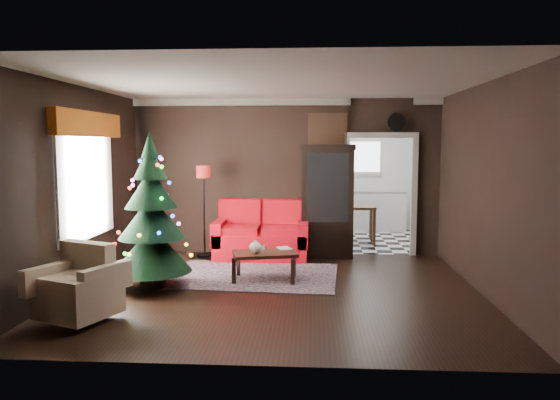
# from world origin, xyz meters

# --- Properties ---
(floor) EXTENTS (5.50, 5.50, 0.00)m
(floor) POSITION_xyz_m (0.00, 0.00, 0.00)
(floor) COLOR black
(floor) RESTS_ON ground
(ceiling) EXTENTS (5.50, 5.50, 0.00)m
(ceiling) POSITION_xyz_m (0.00, 0.00, 2.80)
(ceiling) COLOR white
(ceiling) RESTS_ON ground
(wall_back) EXTENTS (5.50, 0.00, 5.50)m
(wall_back) POSITION_xyz_m (0.00, 2.50, 1.40)
(wall_back) COLOR black
(wall_back) RESTS_ON ground
(wall_front) EXTENTS (5.50, 0.00, 5.50)m
(wall_front) POSITION_xyz_m (0.00, -2.50, 1.40)
(wall_front) COLOR black
(wall_front) RESTS_ON ground
(wall_left) EXTENTS (0.00, 5.50, 5.50)m
(wall_left) POSITION_xyz_m (-2.75, 0.00, 1.40)
(wall_left) COLOR black
(wall_left) RESTS_ON ground
(wall_right) EXTENTS (0.00, 5.50, 5.50)m
(wall_right) POSITION_xyz_m (2.75, 0.00, 1.40)
(wall_right) COLOR black
(wall_right) RESTS_ON ground
(doorway) EXTENTS (1.10, 0.10, 2.10)m
(doorway) POSITION_xyz_m (1.70, 2.50, 1.05)
(doorway) COLOR silver
(doorway) RESTS_ON ground
(left_window) EXTENTS (0.05, 1.60, 1.40)m
(left_window) POSITION_xyz_m (-2.71, 0.20, 1.45)
(left_window) COLOR white
(left_window) RESTS_ON wall_left
(valance) EXTENTS (0.12, 2.10, 0.35)m
(valance) POSITION_xyz_m (-2.63, 0.20, 2.27)
(valance) COLOR #A84F14
(valance) RESTS_ON wall_left
(kitchen_floor) EXTENTS (3.00, 3.00, 0.00)m
(kitchen_floor) POSITION_xyz_m (1.70, 4.00, 0.00)
(kitchen_floor) COLOR white
(kitchen_floor) RESTS_ON ground
(kitchen_window) EXTENTS (0.70, 0.06, 0.70)m
(kitchen_window) POSITION_xyz_m (1.70, 5.45, 1.70)
(kitchen_window) COLOR white
(kitchen_window) RESTS_ON ground
(rug) EXTENTS (2.64, 2.00, 0.01)m
(rug) POSITION_xyz_m (-0.41, 0.79, 0.01)
(rug) COLOR #584654
(rug) RESTS_ON ground
(loveseat) EXTENTS (1.70, 0.90, 1.00)m
(loveseat) POSITION_xyz_m (-0.40, 2.05, 0.50)
(loveseat) COLOR maroon
(loveseat) RESTS_ON ground
(curio_cabinet) EXTENTS (0.90, 0.45, 1.90)m
(curio_cabinet) POSITION_xyz_m (0.75, 2.27, 0.95)
(curio_cabinet) COLOR black
(curio_cabinet) RESTS_ON ground
(floor_lamp) EXTENTS (0.33, 0.33, 1.58)m
(floor_lamp) POSITION_xyz_m (-1.40, 2.00, 0.83)
(floor_lamp) COLOR black
(floor_lamp) RESTS_ON ground
(christmas_tree) EXTENTS (1.27, 1.27, 2.06)m
(christmas_tree) POSITION_xyz_m (-1.71, 0.00, 1.05)
(christmas_tree) COLOR black
(christmas_tree) RESTS_ON ground
(armchair) EXTENTS (1.01, 1.01, 0.78)m
(armchair) POSITION_xyz_m (-2.13, -1.40, 0.46)
(armchair) COLOR #BAAA8C
(armchair) RESTS_ON ground
(coffee_table) EXTENTS (1.02, 0.76, 0.41)m
(coffee_table) POSITION_xyz_m (-0.20, 0.52, 0.22)
(coffee_table) COLOR black
(coffee_table) RESTS_ON rug
(teapot) EXTENTS (0.22, 0.22, 0.19)m
(teapot) POSITION_xyz_m (-0.33, 0.41, 0.52)
(teapot) COLOR silver
(teapot) RESTS_ON coffee_table
(cup_a) EXTENTS (0.07, 0.07, 0.05)m
(cup_a) POSITION_xyz_m (-0.24, 0.73, 0.45)
(cup_a) COLOR white
(cup_a) RESTS_ON coffee_table
(cup_b) EXTENTS (0.09, 0.09, 0.06)m
(cup_b) POSITION_xyz_m (-0.31, 0.66, 0.45)
(cup_b) COLOR silver
(cup_b) RESTS_ON coffee_table
(book) EXTENTS (0.17, 0.09, 0.24)m
(book) POSITION_xyz_m (-0.01, 0.73, 0.54)
(book) COLOR #A67B63
(book) RESTS_ON coffee_table
(wall_clock) EXTENTS (0.32, 0.32, 0.06)m
(wall_clock) POSITION_xyz_m (1.95, 2.45, 2.38)
(wall_clock) COLOR silver
(wall_clock) RESTS_ON wall_back
(painting) EXTENTS (0.62, 0.05, 0.52)m
(painting) POSITION_xyz_m (0.75, 2.46, 2.25)
(painting) COLOR #A1693A
(painting) RESTS_ON wall_back
(kitchen_counter) EXTENTS (1.80, 0.60, 0.90)m
(kitchen_counter) POSITION_xyz_m (1.70, 5.20, 0.45)
(kitchen_counter) COLOR white
(kitchen_counter) RESTS_ON ground
(kitchen_table) EXTENTS (0.70, 0.70, 0.75)m
(kitchen_table) POSITION_xyz_m (1.40, 3.70, 0.38)
(kitchen_table) COLOR brown
(kitchen_table) RESTS_ON ground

